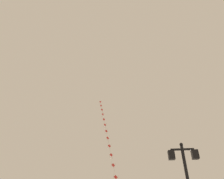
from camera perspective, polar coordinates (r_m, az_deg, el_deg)
The scene contains 2 objects.
twin_lantern_lamp_post at distance 10.12m, azimuth 20.32°, elevation -21.85°, with size 1.34×0.28×4.80m.
kite_train at distance 29.52m, azimuth -1.21°, elevation -13.47°, with size 5.53×16.27×21.85m.
Camera 1 is at (-0.28, -1.57, 1.78)m, focal length 32.60 mm.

